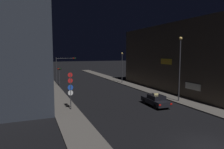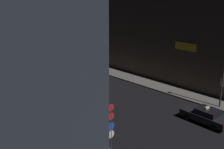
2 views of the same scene
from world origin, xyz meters
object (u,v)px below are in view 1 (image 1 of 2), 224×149
Objects in this scene: traffic_light_overhead at (64,64)px; taxi at (156,100)px; street_lamp_far_block at (122,65)px; traffic_light_left_kerb at (59,73)px; sign_pole_left at (70,88)px; street_lamp_near_block at (180,63)px.

taxi is at bearing -73.27° from traffic_light_overhead.
street_lamp_far_block is at bearing -26.43° from traffic_light_overhead.
traffic_light_overhead is at bearing 153.57° from street_lamp_far_block.
taxi is at bearing -102.26° from street_lamp_far_block.
traffic_light_overhead is 12.95m from street_lamp_far_block.
street_lamp_far_block is (4.14, 19.04, 3.33)m from taxi.
traffic_light_left_kerb is 18.18m from sign_pole_left.
sign_pole_left reaches higher than taxi.
street_lamp_far_block reaches higher than sign_pole_left.
traffic_light_left_kerb is 23.63m from street_lamp_near_block.
street_lamp_near_block is (11.56, -24.17, 1.26)m from traffic_light_overhead.
traffic_light_left_kerb is at bearing 175.64° from street_lamp_far_block.
taxi is 0.80× the size of traffic_light_overhead.
traffic_light_overhead is (-7.45, 24.80, 3.35)m from taxi.
sign_pole_left is 22.41m from street_lamp_far_block.
traffic_light_overhead is 26.82m from street_lamp_near_block.
traffic_light_left_kerb is 0.88× the size of sign_pole_left.
street_lamp_far_block is at bearing 89.89° from street_lamp_near_block.
traffic_light_overhead reaches higher than taxi.
sign_pole_left is at bearing 174.93° from street_lamp_near_block.
street_lamp_near_block is 18.45m from street_lamp_far_block.
traffic_light_overhead is at bearing 83.10° from sign_pole_left.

